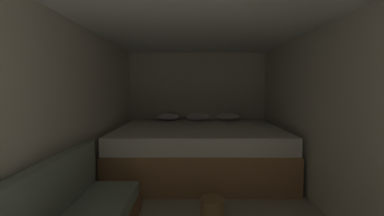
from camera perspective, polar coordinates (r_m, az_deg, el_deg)
wall_back at (r=4.82m, az=1.00°, el=0.67°), size 2.76×0.05×2.06m
wall_left at (r=2.57m, az=-29.36°, el=-3.62°), size 0.05×5.11×2.06m
wall_right at (r=2.68m, az=32.81°, el=-3.45°), size 0.05×5.11×2.06m
ceiling_slab at (r=2.33m, az=2.55°, el=22.41°), size 2.76×5.11×0.05m
bed at (r=3.95m, az=1.30°, el=-9.81°), size 2.54×1.84×0.90m
wicker_basket at (r=2.74m, az=4.56°, el=-22.74°), size 0.25×0.25×0.23m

